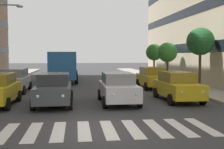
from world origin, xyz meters
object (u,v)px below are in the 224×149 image
car_row2_1 (14,80)px  street_tree_3 (154,52)px  car_row2_0 (152,77)px  street_tree_1 (200,42)px  car_2 (54,89)px  car_0 (177,86)px  street_tree_2 (167,52)px  bus_behind_traffic (64,63)px  car_1 (118,88)px

car_row2_1 → street_tree_3: (-13.66, -11.46, 2.13)m
car_row2_0 → car_row2_1: same height
car_row2_0 → street_tree_1: 4.68m
car_2 → car_0: bearing=-175.4°
car_0 → car_row2_1: same height
car_0 → street_tree_3: (-3.23, -16.83, 2.13)m
car_2 → street_tree_2: street_tree_2 is taller
car_0 → street_tree_3: street_tree_3 is taller
street_tree_3 → street_tree_1: bearing=91.4°
bus_behind_traffic → car_0: bearing=116.4°
car_0 → street_tree_1: 6.59m
bus_behind_traffic → car_row2_0: bearing=133.6°
car_row2_0 → car_0: bearing=87.5°
car_row2_1 → bus_behind_traffic: size_ratio=0.42×
car_row2_0 → street_tree_1: bearing=150.3°
car_2 → street_tree_1: bearing=-153.3°
car_row2_1 → bus_behind_traffic: (-3.28, -9.06, 0.97)m
car_row2_0 → bus_behind_traffic: bearing=-46.4°
car_row2_1 → street_tree_2: 15.14m
bus_behind_traffic → street_tree_1: street_tree_1 is taller
street_tree_2 → street_tree_3: street_tree_3 is taller
car_2 → street_tree_1: 12.27m
car_row2_0 → street_tree_2: 6.18m
car_2 → car_row2_0: same height
bus_behind_traffic → street_tree_2: 10.74m
car_row2_0 → car_2: bearing=44.1°
car_2 → street_tree_3: bearing=-120.8°
bus_behind_traffic → street_tree_2: size_ratio=2.74×
car_1 → car_row2_1: same height
car_0 → street_tree_1: size_ratio=0.95×
car_row2_0 → street_tree_1: size_ratio=0.95×
car_2 → car_1: bearing=-178.3°
car_1 → street_tree_3: size_ratio=1.15×
car_1 → street_tree_1: bearing=-143.6°
car_1 → car_2: 3.53m
car_1 → car_row2_0: (-3.91, -7.10, 0.00)m
car_row2_1 → street_tree_3: 17.95m
car_row2_1 → bus_behind_traffic: bearing=-109.9°
car_row2_1 → street_tree_3: size_ratio=1.15×
car_row2_0 → street_tree_3: size_ratio=1.15×
car_row2_0 → car_row2_1: bearing=6.7°
car_2 → bus_behind_traffic: 15.03m
car_0 → car_2: same height
car_1 → car_2: bearing=1.7°
car_0 → street_tree_2: 12.29m
bus_behind_traffic → street_tree_3: size_ratio=2.72×
car_row2_0 → car_row2_1: (10.71, 1.27, 0.00)m
street_tree_3 → car_0: bearing=79.1°
street_tree_2 → street_tree_1: bearing=92.9°
street_tree_1 → car_0: bearing=53.7°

